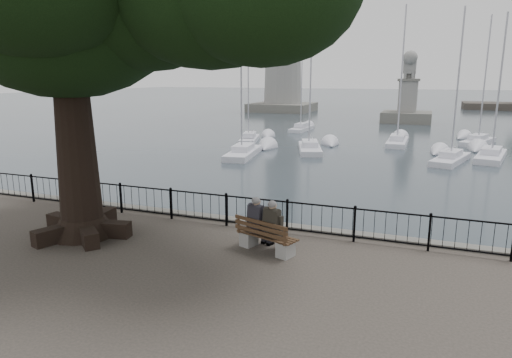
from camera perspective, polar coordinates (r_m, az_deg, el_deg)
The scene contains 15 objects.
harbor at distance 14.81m, azimuth 0.69°, elevation -7.55°, with size 260.00×260.00×1.20m.
railing at distance 14.03m, azimuth 0.00°, elevation -4.15°, with size 22.06×0.06×1.00m.
bench at distance 12.39m, azimuth 1.21°, elevation -7.62°, with size 1.84×1.08×0.93m.
person_left at distance 12.53m, azimuth 0.43°, elevation -5.66°, with size 0.59×0.81×1.48m.
person_right at distance 12.21m, azimuth 2.42°, elevation -6.18°, with size 0.59×0.81×1.48m.
lighthouse at distance 75.86m, azimuth 3.46°, elevation 17.82°, with size 9.59×9.59×29.47m.
lion_monument at distance 60.14m, azimuth 18.39°, elevation 8.81°, with size 5.89×5.89×8.71m.
sailboat_a at distance 32.89m, azimuth -1.59°, elevation 3.46°, with size 2.46×5.97×11.76m.
sailboat_b at distance 35.19m, azimuth 6.74°, elevation 4.05°, with size 3.11×5.76×12.92m.
sailboat_c at distance 33.10m, azimuth 23.15°, elevation 2.45°, with size 2.80×5.39×10.05m.
sailboat_d at distance 35.51m, azimuth 27.30°, elevation 2.67°, with size 2.66×5.88×9.88m.
sailboat_e at distance 40.36m, azimuth -0.81°, elevation 5.23°, with size 2.50×4.98×11.59m.
sailboat_f at distance 40.24m, azimuth 17.25°, elevation 4.60°, with size 1.52×5.46×11.34m.
sailboat_g at distance 43.07m, azimuth 26.00°, elevation 4.37°, with size 3.30×5.38×10.60m.
sailboat_h at distance 48.54m, azimuth 5.68°, elevation 6.41°, with size 1.55×4.85×10.70m.
Camera 1 is at (4.78, -10.05, 4.64)m, focal length 32.00 mm.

